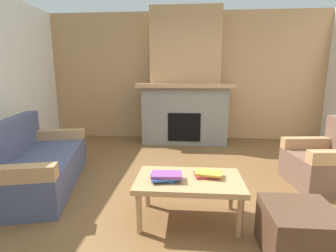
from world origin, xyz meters
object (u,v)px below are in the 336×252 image
(fireplace, at_px, (185,86))
(ottoman, at_px, (299,232))
(couch, at_px, (35,164))
(coffee_table, at_px, (189,184))
(armchair, at_px, (326,163))

(fireplace, distance_m, ottoman, 3.72)
(ottoman, bearing_deg, couch, 158.89)
(couch, bearing_deg, coffee_table, -18.23)
(coffee_table, height_order, ottoman, coffee_table)
(fireplace, height_order, couch, fireplace)
(armchair, relative_size, coffee_table, 0.85)
(couch, bearing_deg, fireplace, 52.37)
(couch, distance_m, armchair, 3.69)
(armchair, height_order, coffee_table, armchair)
(couch, bearing_deg, armchair, 4.76)
(couch, xyz_separation_m, ottoman, (2.78, -1.07, -0.09))
(coffee_table, bearing_deg, armchair, 28.45)
(fireplace, xyz_separation_m, coffee_table, (0.09, -3.03, -0.79))
(couch, relative_size, ottoman, 3.75)
(fireplace, relative_size, armchair, 3.18)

